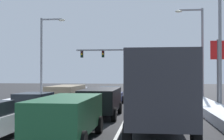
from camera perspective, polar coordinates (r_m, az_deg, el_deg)
name	(u,v)px	position (r m, az deg, el deg)	size (l,w,h in m)	color
ground_plane	(103,112)	(20.76, -1.61, -7.80)	(120.00, 120.00, 0.00)	#28282B
lane_stripe_between_right_lane_and_center_lane	(132,106)	(24.36, 3.69, -6.74)	(0.14, 41.93, 0.01)	silver
lane_stripe_between_center_lane_and_left_lane	(89,106)	(24.78, -4.24, -6.64)	(0.14, 41.93, 0.01)	silver
snow_bank_right_shoulder	(201,104)	(24.63, 16.17, -6.02)	(1.63, 41.93, 0.55)	white
snow_bank_left_shoulder	(25,101)	(26.27, -15.72, -5.60)	(1.90, 41.93, 0.62)	white
box_truck_right_lane_nearest	(159,90)	(12.79, 8.64, -3.66)	(2.53, 7.20, 3.36)	slate
sedan_red_right_lane_second	(156,100)	(21.40, 8.15, -5.52)	(2.00, 4.50, 1.51)	maroon
sedan_charcoal_right_lane_third	(151,94)	(27.43, 7.14, -4.47)	(2.00, 4.50, 1.51)	#38383D
suv_green_center_lane_nearest	(67,115)	(11.91, -8.33, -8.15)	(2.16, 4.90, 1.67)	#1E5633
suv_black_center_lane_second	(101,100)	(18.35, -2.04, -5.54)	(2.16, 4.90, 1.67)	black
sedan_navy_center_lane_third	(110,96)	(25.11, -0.44, -4.82)	(2.00, 4.50, 1.51)	navy
sedan_silver_left_lane_second	(34,106)	(17.63, -14.15, -6.54)	(2.00, 4.50, 1.51)	#B7BABF
suv_tan_left_lane_third	(66,94)	(23.60, -8.45, -4.46)	(2.16, 4.90, 1.67)	#937F60
traffic_light_gantry	(136,57)	(43.33, 4.51, 2.36)	(14.00, 0.47, 6.20)	slate
street_lamp_right_near	(215,39)	(22.90, 18.47, 5.41)	(2.66, 0.36, 8.36)	gray
street_lamp_right_mid	(199,46)	(30.40, 15.74, 4.32)	(2.66, 0.36, 8.79)	gray
street_lamp_left_mid	(45,50)	(33.03, -12.35, 3.56)	(2.66, 0.36, 8.41)	gray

